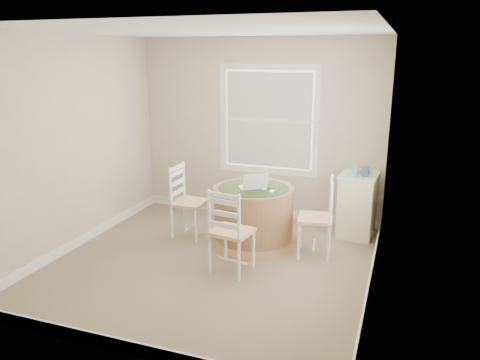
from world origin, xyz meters
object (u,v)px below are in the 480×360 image
(chair_near, at_px, (232,231))
(corner_chest, at_px, (357,205))
(laptop, at_px, (253,186))
(chair_right, at_px, (315,218))
(chair_left, at_px, (190,202))
(round_table, at_px, (253,212))

(chair_near, bearing_deg, corner_chest, -117.86)
(chair_near, xyz_separation_m, laptop, (-0.03, 0.84, 0.29))
(chair_right, distance_m, laptop, 0.87)
(chair_left, xyz_separation_m, corner_chest, (2.08, 0.81, -0.05))
(chair_left, height_order, laptop, laptop)
(chair_right, relative_size, corner_chest, 1.13)
(round_table, distance_m, laptop, 0.37)
(chair_near, bearing_deg, chair_left, -32.53)
(laptop, bearing_deg, round_table, -111.57)
(chair_near, distance_m, chair_right, 1.08)
(corner_chest, bearing_deg, chair_near, -123.56)
(chair_left, distance_m, chair_near, 1.19)
(chair_right, distance_m, corner_chest, 0.94)
(round_table, bearing_deg, chair_near, -88.78)
(chair_left, distance_m, laptop, 0.91)
(chair_left, relative_size, chair_near, 1.00)
(chair_right, bearing_deg, chair_left, -100.06)
(chair_near, relative_size, laptop, 2.25)
(chair_left, xyz_separation_m, chair_near, (0.89, -0.78, 0.00))
(round_table, xyz_separation_m, chair_near, (0.04, -0.88, 0.07))
(round_table, distance_m, chair_near, 0.89)
(chair_left, distance_m, corner_chest, 2.23)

